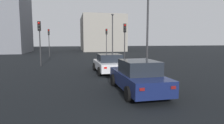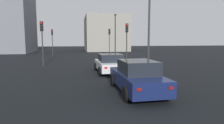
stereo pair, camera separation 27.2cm
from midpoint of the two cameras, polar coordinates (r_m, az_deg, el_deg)
name	(u,v)px [view 2 (the right image)]	position (r m, az deg, el deg)	size (l,w,h in m)	color
car_white_left_lead	(110,64)	(14.58, -0.07, -0.46)	(4.20, 2.17, 1.45)	silver
car_navy_left_second	(137,77)	(9.15, 8.31, -4.47)	(4.45, 1.98, 1.55)	#141E4C
traffic_light_near_left	(52,37)	(31.13, -17.40, 7.25)	(0.32, 0.30, 4.23)	#2D2D30
traffic_light_near_right	(42,34)	(19.31, -20.06, 7.88)	(0.32, 0.29, 4.28)	#2D2D30
traffic_light_far_left	(127,35)	(20.07, 4.91, 8.11)	(0.32, 0.30, 4.24)	#2D2D30
traffic_light_far_right	(109,37)	(30.82, -0.53, 7.71)	(0.32, 0.29, 4.36)	#2D2D30
street_lamp_kerbside	(115,32)	(27.40, 1.27, 9.20)	(0.56, 0.36, 6.26)	#2D2D30
street_lamp_far	(149,22)	(15.74, 11.65, 11.78)	(0.56, 0.36, 6.64)	#2D2D30
building_facade_left	(105,34)	(48.02, -2.02, 8.54)	(13.71, 9.77, 8.36)	gray
building_facade_center	(2,23)	(45.07, -30.27, 10.19)	(11.36, 11.45, 12.10)	slate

